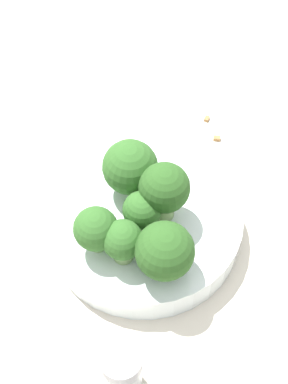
# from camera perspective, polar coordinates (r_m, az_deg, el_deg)

# --- Properties ---
(ground_plane) EXTENTS (3.00, 3.00, 0.00)m
(ground_plane) POSITION_cam_1_polar(r_m,az_deg,el_deg) (0.49, -0.00, -4.14)
(ground_plane) COLOR beige
(bowl) EXTENTS (0.17, 0.17, 0.03)m
(bowl) POSITION_cam_1_polar(r_m,az_deg,el_deg) (0.48, -0.00, -3.18)
(bowl) COLOR silver
(bowl) RESTS_ON ground_plane
(broccoli_floret_0) EXTENTS (0.05, 0.05, 0.05)m
(broccoli_floret_0) POSITION_cam_1_polar(r_m,az_deg,el_deg) (0.46, -1.48, 2.62)
(broccoli_floret_0) COLOR #8EB770
(broccoli_floret_0) RESTS_ON bowl
(broccoli_floret_1) EXTENTS (0.03, 0.03, 0.04)m
(broccoli_floret_1) POSITION_cam_1_polar(r_m,az_deg,el_deg) (0.42, -2.30, -5.28)
(broccoli_floret_1) COLOR #7A9E5B
(broccoli_floret_1) RESTS_ON bowl
(broccoli_floret_2) EXTENTS (0.04, 0.04, 0.06)m
(broccoli_floret_2) POSITION_cam_1_polar(r_m,az_deg,el_deg) (0.44, 2.20, 0.38)
(broccoli_floret_2) COLOR #7A9E5B
(broccoli_floret_2) RESTS_ON bowl
(broccoli_floret_3) EXTENTS (0.05, 0.05, 0.05)m
(broccoli_floret_3) POSITION_cam_1_polar(r_m,az_deg,el_deg) (0.41, 2.22, -6.34)
(broccoli_floret_3) COLOR #8EB770
(broccoli_floret_3) RESTS_ON bowl
(broccoli_floret_4) EXTENTS (0.04, 0.04, 0.05)m
(broccoli_floret_4) POSITION_cam_1_polar(r_m,az_deg,el_deg) (0.43, -5.15, -4.01)
(broccoli_floret_4) COLOR #8EB770
(broccoli_floret_4) RESTS_ON bowl
(broccoli_floret_5) EXTENTS (0.03, 0.03, 0.04)m
(broccoli_floret_5) POSITION_cam_1_polar(r_m,az_deg,el_deg) (0.44, -0.07, -2.07)
(broccoli_floret_5) COLOR #7A9E5B
(broccoli_floret_5) RESTS_ON bowl
(pepper_shaker) EXTENTS (0.03, 0.03, 0.06)m
(pepper_shaker) POSITION_cam_1_polar(r_m,az_deg,el_deg) (0.41, -2.81, -18.48)
(pepper_shaker) COLOR #B2B7BC
(pepper_shaker) RESTS_ON ground_plane
(almond_crumb_0) EXTENTS (0.01, 0.01, 0.01)m
(almond_crumb_0) POSITION_cam_1_polar(r_m,az_deg,el_deg) (0.56, 7.80, 5.81)
(almond_crumb_0) COLOR olive
(almond_crumb_0) RESTS_ON ground_plane
(almond_crumb_1) EXTENTS (0.01, 0.01, 0.01)m
(almond_crumb_1) POSITION_cam_1_polar(r_m,az_deg,el_deg) (0.58, 6.73, 7.87)
(almond_crumb_1) COLOR olive
(almond_crumb_1) RESTS_ON ground_plane
(almond_crumb_2) EXTENTS (0.01, 0.01, 0.01)m
(almond_crumb_2) POSITION_cam_1_polar(r_m,az_deg,el_deg) (0.44, -3.01, -16.81)
(almond_crumb_2) COLOR olive
(almond_crumb_2) RESTS_ON ground_plane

